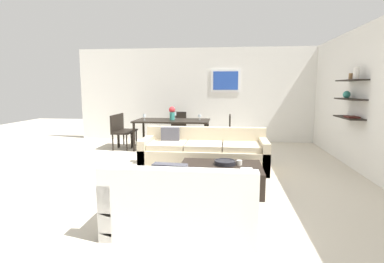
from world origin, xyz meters
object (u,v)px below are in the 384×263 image
at_px(dining_chair_right_far, 225,129).
at_px(wine_glass_right_far, 200,116).
at_px(wine_glass_left_near, 144,116).
at_px(coffee_table, 221,178).
at_px(sofa_beige, 204,154).
at_px(loveseat_white, 182,204).
at_px(centerpiece_vase, 172,112).
at_px(dining_table, 172,123).
at_px(dining_chair_left_far, 124,128).
at_px(decorative_bowl, 225,162).
at_px(candle_jar, 239,163).
at_px(wine_glass_head, 175,114).
at_px(dining_chair_head, 178,125).
at_px(dining_chair_left_near, 119,130).

bearing_deg(dining_chair_right_far, wine_glass_right_far, -171.45).
bearing_deg(wine_glass_left_near, coffee_table, -55.30).
relative_size(sofa_beige, coffee_table, 1.90).
xyz_separation_m(loveseat_white, centerpiece_vase, (-0.92, 4.39, 0.65)).
bearing_deg(dining_table, dining_chair_left_far, 170.79).
xyz_separation_m(sofa_beige, wine_glass_left_near, (-1.65, 1.72, 0.56)).
xyz_separation_m(decorative_bowl, candle_jar, (0.22, 0.00, 0.00)).
bearing_deg(wine_glass_head, dining_chair_head, 90.00).
xyz_separation_m(dining_chair_head, wine_glass_right_far, (0.69, -0.77, 0.34)).
distance_m(coffee_table, wine_glass_right_far, 3.26).
relative_size(sofa_beige, loveseat_white, 1.50).
bearing_deg(centerpiece_vase, loveseat_white, -78.16).
distance_m(dining_chair_left_far, wine_glass_head, 1.41).
bearing_deg(decorative_bowl, dining_table, 115.12).
xyz_separation_m(dining_chair_left_near, dining_chair_head, (1.34, 1.11, 0.00)).
distance_m(sofa_beige, wine_glass_right_far, 2.05).
bearing_deg(coffee_table, wine_glass_head, 110.90).
distance_m(sofa_beige, loveseat_white, 2.55).
distance_m(dining_table, dining_chair_head, 0.91).
relative_size(loveseat_white, dining_chair_right_far, 1.81).
xyz_separation_m(loveseat_white, wine_glass_head, (-0.92, 4.81, 0.57)).
bearing_deg(dining_chair_left_near, dining_table, 9.21).
bearing_deg(dining_table, dining_chair_left_near, -170.79).
xyz_separation_m(dining_table, dining_chair_head, (0.00, 0.89, -0.18)).
height_order(coffee_table, dining_chair_left_near, dining_chair_left_near).
relative_size(decorative_bowl, dining_table, 0.18).
height_order(dining_table, wine_glass_left_near, wine_glass_left_near).
distance_m(sofa_beige, dining_chair_left_far, 3.10).
bearing_deg(sofa_beige, dining_chair_right_far, 79.39).
distance_m(decorative_bowl, dining_chair_left_far, 4.17).
distance_m(candle_jar, wine_glass_left_near, 3.65).
relative_size(dining_table, dining_chair_left_far, 2.13).
bearing_deg(dining_chair_right_far, loveseat_white, -95.29).
bearing_deg(wine_glass_head, wine_glass_left_near, -141.80).
bearing_deg(coffee_table, decorative_bowl, 51.15).
relative_size(coffee_table, centerpiece_vase, 3.69).
relative_size(dining_chair_left_far, dining_chair_head, 1.00).
bearing_deg(wine_glass_left_near, candle_jar, -50.87).
xyz_separation_m(decorative_bowl, dining_chair_right_far, (-0.03, 3.15, 0.09)).
relative_size(decorative_bowl, dining_chair_head, 0.38).
bearing_deg(decorative_bowl, dining_chair_head, 109.79).
relative_size(dining_chair_right_far, wine_glass_left_near, 5.68).
distance_m(dining_chair_left_near, wine_glass_left_near, 0.75).
distance_m(loveseat_white, wine_glass_right_far, 4.54).
bearing_deg(loveseat_white, centerpiece_vase, 101.84).
bearing_deg(dining_chair_left_far, sofa_beige, -41.77).
relative_size(loveseat_white, dining_chair_head, 1.81).
bearing_deg(centerpiece_vase, dining_table, -73.49).
bearing_deg(dining_chair_left_far, wine_glass_right_far, -2.76).
height_order(decorative_bowl, dining_chair_head, dining_chair_head).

